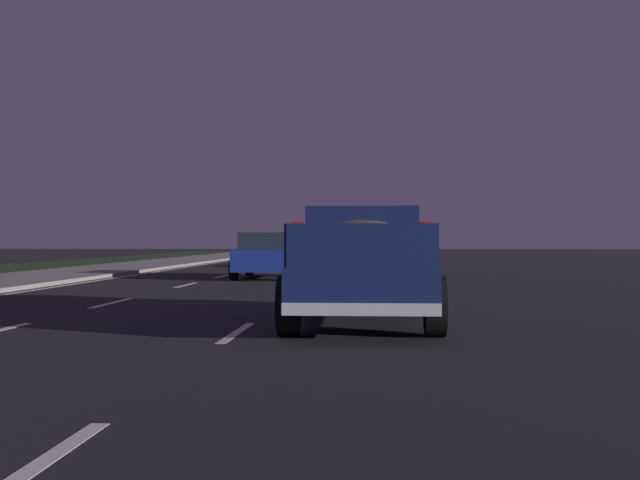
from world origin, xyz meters
The scene contains 6 objects.
ground centered at (27.00, 0.00, 0.00)m, with size 144.00×144.00×0.00m, color black.
sidewalk_shoulder centered at (27.00, 7.45, 0.06)m, with size 108.00×4.00×0.12m, color gray.
lane_markings centered at (30.26, 3.07, 0.00)m, with size 108.00×7.04×0.01m.
pickup_truck centered at (12.25, -3.50, 0.98)m, with size 5.45×2.34×1.87m.
sedan_tan centered at (35.33, -3.38, 0.78)m, with size 4.45×2.10×1.54m.
sedan_blue centered at (25.78, -0.06, 0.78)m, with size 4.41×2.03×1.54m.
Camera 1 is at (-0.24, -3.75, 1.34)m, focal length 43.68 mm.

